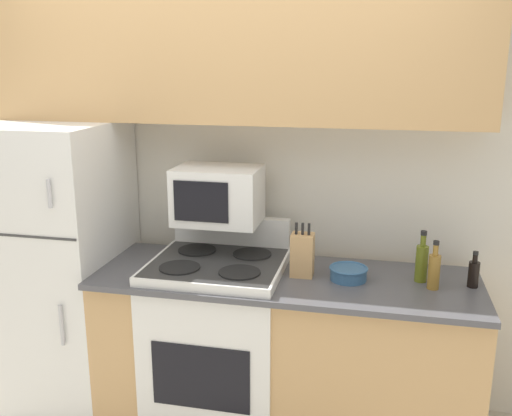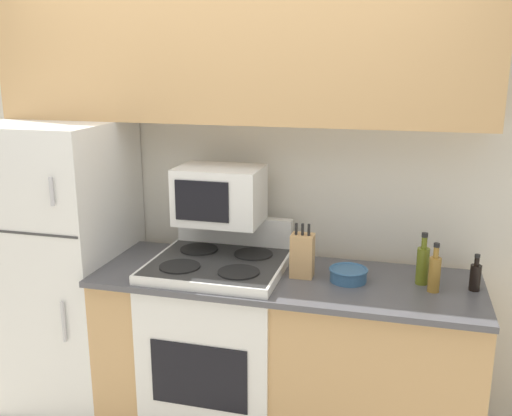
{
  "view_description": "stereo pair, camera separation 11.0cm",
  "coord_description": "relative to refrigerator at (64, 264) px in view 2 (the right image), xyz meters",
  "views": [
    {
      "loc": [
        0.79,
        -2.38,
        1.96
      ],
      "look_at": [
        0.2,
        0.29,
        1.25
      ],
      "focal_mm": 40.0,
      "sensor_mm": 36.0,
      "label": 1
    },
    {
      "loc": [
        0.9,
        -2.36,
        1.96
      ],
      "look_at": [
        0.2,
        0.29,
        1.25
      ],
      "focal_mm": 40.0,
      "sensor_mm": 36.0,
      "label": 2
    }
  ],
  "objects": [
    {
      "name": "microwave",
      "position": [
        0.92,
        0.1,
        0.44
      ],
      "size": [
        0.45,
        0.32,
        0.3
      ],
      "color": "white",
      "rests_on": "stove"
    },
    {
      "name": "refrigerator",
      "position": [
        0.0,
        0.0,
        0.0
      ],
      "size": [
        0.69,
        0.74,
        1.63
      ],
      "color": "white",
      "rests_on": "ground_plane"
    },
    {
      "name": "upper_cabinets",
      "position": [
        0.97,
        0.21,
        1.15
      ],
      "size": [
        2.63,
        0.3,
        0.67
      ],
      "color": "tan",
      "rests_on": "refrigerator"
    },
    {
      "name": "knife_block",
      "position": [
        1.4,
        -0.04,
        0.19
      ],
      "size": [
        0.11,
        0.1,
        0.28
      ],
      "color": "tan",
      "rests_on": "lower_cabinets"
    },
    {
      "name": "bottle_vinegar",
      "position": [
        2.03,
        -0.07,
        0.17
      ],
      "size": [
        0.06,
        0.06,
        0.24
      ],
      "color": "olive",
      "rests_on": "lower_cabinets"
    },
    {
      "name": "lower_cabinets",
      "position": [
        1.32,
        -0.04,
        -0.37
      ],
      "size": [
        1.94,
        0.67,
        0.9
      ],
      "color": "tan",
      "rests_on": "ground_plane"
    },
    {
      "name": "stove",
      "position": [
        0.95,
        -0.05,
        -0.33
      ],
      "size": [
        0.69,
        0.66,
        1.1
      ],
      "color": "white",
      "rests_on": "ground_plane"
    },
    {
      "name": "bottle_olive_oil",
      "position": [
        1.98,
        0.01,
        0.18
      ],
      "size": [
        0.06,
        0.06,
        0.26
      ],
      "color": "#5B6619",
      "rests_on": "lower_cabinets"
    },
    {
      "name": "wall_back",
      "position": [
        0.97,
        0.39,
        0.46
      ],
      "size": [
        8.0,
        0.05,
        2.55
      ],
      "color": "silver",
      "rests_on": "ground_plane"
    },
    {
      "name": "bowl",
      "position": [
        1.63,
        -0.04,
        0.11
      ],
      "size": [
        0.19,
        0.19,
        0.07
      ],
      "color": "#335B84",
      "rests_on": "lower_cabinets"
    },
    {
      "name": "bottle_soy_sauce",
      "position": [
        2.22,
        -0.01,
        0.15
      ],
      "size": [
        0.05,
        0.05,
        0.18
      ],
      "color": "black",
      "rests_on": "lower_cabinets"
    }
  ]
}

